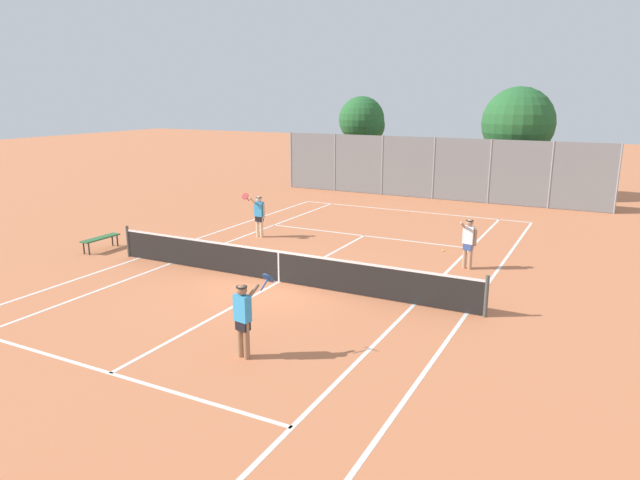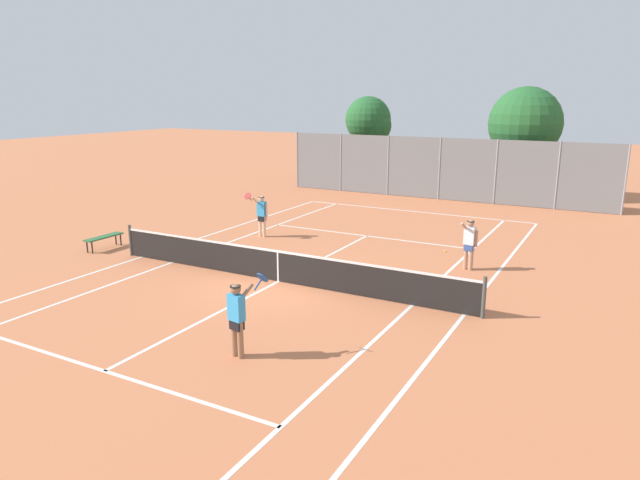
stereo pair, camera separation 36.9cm
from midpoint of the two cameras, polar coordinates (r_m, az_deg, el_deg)
ground_plane at (r=16.84m, az=-3.56°, el=-4.17°), size 120.00×120.00×0.00m
court_line_markings at (r=16.84m, az=-3.56°, el=-4.16°), size 11.10×23.90×0.01m
tennis_net at (r=16.69m, az=-3.59°, el=-2.52°), size 12.00×0.10×1.07m
player_near_side at (r=11.92m, az=-7.41°, el=-7.46°), size 0.75×0.72×1.77m
player_far_left at (r=21.98m, az=-5.38°, el=2.67°), size 0.67×0.73×1.77m
player_far_right at (r=18.34m, az=15.29°, el=-0.15°), size 0.50×0.47×1.60m
loose_tennis_ball_1 at (r=20.45m, az=12.91°, el=-1.09°), size 0.07×0.07×0.07m
courtside_bench at (r=21.59m, az=-20.35°, el=0.21°), size 0.36×1.50×0.47m
back_fence at (r=30.60m, az=12.20°, el=6.99°), size 17.33×0.08×3.24m
tree_behind_left at (r=34.99m, az=5.32°, el=11.70°), size 2.85×2.75×5.29m
tree_behind_right at (r=32.10m, az=20.21°, el=10.70°), size 3.75×3.75×5.79m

